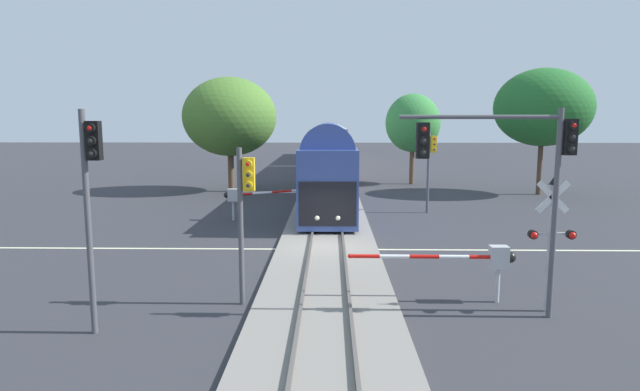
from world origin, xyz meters
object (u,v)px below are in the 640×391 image
(crossing_gate_far, at_px, (246,195))
(traffic_signal_near_right, at_px, (513,161))
(traffic_signal_near_left, at_px, (90,186))
(maple_right_background, at_px, (543,107))
(traffic_signal_median, at_px, (245,201))
(oak_behind_train, at_px, (230,117))
(crossing_signal_mast, at_px, (551,231))
(crossing_gate_near, at_px, (482,259))
(elm_centre_background, at_px, (413,123))
(traffic_signal_far_side, at_px, (431,158))
(commuter_train, at_px, (329,148))

(crossing_gate_far, height_order, traffic_signal_near_right, traffic_signal_near_right)
(traffic_signal_near_left, height_order, maple_right_background, maple_right_background)
(traffic_signal_median, xyz_separation_m, oak_behind_train, (-5.30, 26.20, 2.63))
(maple_right_background, bearing_deg, crossing_signal_mast, -110.45)
(crossing_gate_far, relative_size, traffic_signal_median, 1.27)
(crossing_gate_near, xyz_separation_m, traffic_signal_median, (-7.31, -0.35, 1.87))
(crossing_gate_far, relative_size, elm_centre_background, 0.78)
(crossing_gate_far, height_order, traffic_signal_far_side, traffic_signal_far_side)
(crossing_gate_near, distance_m, traffic_signal_near_left, 11.53)
(crossing_gate_far, height_order, maple_right_background, maple_right_background)
(traffic_signal_near_right, bearing_deg, maple_right_background, 67.28)
(traffic_signal_near_left, bearing_deg, elm_centre_background, 68.34)
(crossing_signal_mast, bearing_deg, maple_right_background, 69.55)
(crossing_gate_far, bearing_deg, traffic_signal_near_right, -56.37)
(commuter_train, distance_m, maple_right_background, 21.90)
(crossing_gate_near, bearing_deg, traffic_signal_far_side, 85.18)
(traffic_signal_near_right, height_order, oak_behind_train, oak_behind_train)
(crossing_signal_mast, bearing_deg, crossing_gate_near, 154.90)
(commuter_train, relative_size, oak_behind_train, 7.12)
(elm_centre_background, bearing_deg, traffic_signal_near_left, -111.66)
(crossing_signal_mast, bearing_deg, traffic_signal_near_right, -160.25)
(traffic_signal_far_side, distance_m, elm_centre_background, 15.03)
(commuter_train, xyz_separation_m, crossing_signal_mast, (6.59, -39.76, -0.26))
(crossing_signal_mast, height_order, traffic_signal_far_side, traffic_signal_far_side)
(crossing_gate_near, height_order, traffic_signal_far_side, traffic_signal_far_side)
(crossing_signal_mast, distance_m, maple_right_background, 27.36)
(traffic_signal_near_right, bearing_deg, traffic_signal_near_left, -172.95)
(traffic_signal_near_left, distance_m, traffic_signal_near_right, 11.37)
(crossing_signal_mast, bearing_deg, crossing_gate_far, 128.07)
(traffic_signal_far_side, xyz_separation_m, traffic_signal_median, (-8.67, -16.55, -0.10))
(crossing_gate_far, relative_size, maple_right_background, 0.65)
(crossing_gate_near, xyz_separation_m, elm_centre_background, (2.49, 31.05, 3.97))
(traffic_signal_near_right, bearing_deg, traffic_signal_far_side, 86.73)
(traffic_signal_near_left, relative_size, traffic_signal_near_right, 0.99)
(traffic_signal_far_side, height_order, traffic_signal_median, traffic_signal_far_side)
(commuter_train, bearing_deg, traffic_signal_median, -93.57)
(crossing_signal_mast, xyz_separation_m, traffic_signal_far_side, (-0.37, 17.01, 0.90))
(crossing_signal_mast, bearing_deg, elm_centre_background, 88.64)
(crossing_gate_near, relative_size, maple_right_background, 0.55)
(crossing_signal_mast, height_order, traffic_signal_median, traffic_signal_median)
(traffic_signal_median, relative_size, traffic_signal_near_left, 0.82)
(traffic_signal_far_side, xyz_separation_m, traffic_signal_near_right, (-1.00, -17.50, 1.18))
(commuter_train, bearing_deg, crossing_gate_far, -100.37)
(crossing_gate_far, distance_m, traffic_signal_median, 14.18)
(oak_behind_train, bearing_deg, crossing_signal_mast, -61.72)
(traffic_signal_far_side, distance_m, traffic_signal_median, 18.69)
(traffic_signal_near_right, distance_m, elm_centre_background, 32.44)
(crossing_gate_far, distance_m, traffic_signal_far_side, 11.35)
(elm_centre_background, bearing_deg, traffic_signal_median, -107.33)
(crossing_signal_mast, height_order, oak_behind_train, oak_behind_train)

